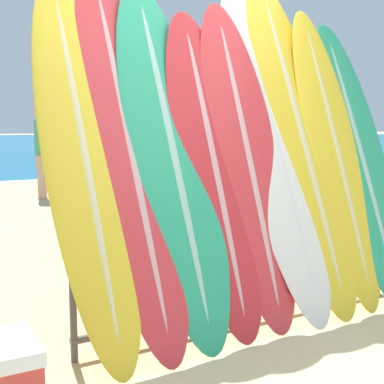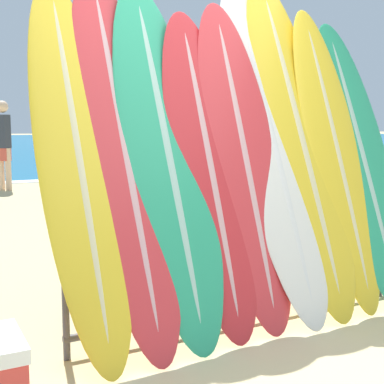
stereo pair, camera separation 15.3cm
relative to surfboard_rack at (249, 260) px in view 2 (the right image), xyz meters
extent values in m
plane|color=tan|center=(-0.31, -0.62, -0.43)|extent=(160.00, 160.00, 0.00)
cylinder|color=#47474C|center=(-1.22, 0.00, -0.04)|extent=(0.04, 0.04, 0.78)
cylinder|color=#47474C|center=(1.22, 0.00, -0.04)|extent=(0.04, 0.04, 0.78)
cylinder|color=#47474C|center=(0.00, 0.00, 0.33)|extent=(2.47, 0.04, 0.04)
cylinder|color=#47474C|center=(0.00, 0.00, -0.31)|extent=(2.47, 0.04, 0.04)
ellipsoid|color=yellow|center=(-1.08, 0.16, 0.70)|extent=(0.48, 1.16, 2.26)
ellipsoid|color=beige|center=(-1.08, 0.16, 0.70)|extent=(0.09, 1.12, 2.17)
ellipsoid|color=red|center=(-0.80, 0.18, 0.75)|extent=(0.52, 1.19, 2.35)
ellipsoid|color=#D59E9F|center=(-0.80, 0.18, 0.75)|extent=(0.09, 1.15, 2.26)
ellipsoid|color=#289E70|center=(-0.53, 0.14, 0.71)|extent=(0.58, 1.08, 2.27)
ellipsoid|color=#9AC3B3|center=(-0.53, 0.14, 0.71)|extent=(0.10, 1.05, 2.19)
ellipsoid|color=red|center=(-0.25, 0.09, 0.62)|extent=(0.53, 0.87, 2.09)
ellipsoid|color=#D19A9C|center=(-0.25, 0.09, 0.62)|extent=(0.09, 0.85, 2.01)
ellipsoid|color=red|center=(0.02, 0.10, 0.66)|extent=(0.54, 0.87, 2.17)
ellipsoid|color=#D59E9F|center=(0.02, 0.10, 0.66)|extent=(0.10, 0.85, 2.09)
ellipsoid|color=silver|center=(0.28, 0.16, 0.76)|extent=(0.57, 1.13, 2.38)
ellipsoid|color=silver|center=(0.28, 0.16, 0.76)|extent=(0.10, 1.09, 2.29)
ellipsoid|color=yellow|center=(0.53, 0.17, 0.80)|extent=(0.60, 1.11, 2.44)
ellipsoid|color=beige|center=(0.53, 0.17, 0.80)|extent=(0.11, 1.08, 2.35)
ellipsoid|color=yellow|center=(0.81, 0.10, 0.68)|extent=(0.49, 0.90, 2.21)
ellipsoid|color=beige|center=(0.81, 0.10, 0.68)|extent=(0.09, 0.88, 2.12)
ellipsoid|color=#289E70|center=(1.06, 0.09, 0.64)|extent=(0.55, 0.92, 2.13)
ellipsoid|color=#9AC3B3|center=(1.06, 0.09, 0.64)|extent=(0.10, 0.89, 2.04)
cylinder|color=tan|center=(0.29, 6.68, -0.04)|extent=(0.11, 0.11, 0.78)
cylinder|color=tan|center=(0.38, 6.82, -0.04)|extent=(0.11, 0.11, 0.78)
cube|color=gold|center=(0.34, 6.75, 0.24)|extent=(0.23, 0.26, 0.23)
cube|color=#42996B|center=(0.34, 6.75, 0.66)|extent=(0.26, 0.28, 0.61)
sphere|color=tan|center=(0.34, 6.75, 1.11)|extent=(0.22, 0.22, 0.22)
cylinder|color=beige|center=(-0.32, 8.46, 0.00)|extent=(0.12, 0.12, 0.85)
cylinder|color=beige|center=(-0.21, 8.31, 0.00)|extent=(0.12, 0.12, 0.85)
cube|color=#CC4C3D|center=(-0.27, 8.38, 0.29)|extent=(0.26, 0.28, 0.25)
cube|color=#2D333D|center=(-0.27, 8.38, 0.75)|extent=(0.29, 0.31, 0.66)
sphere|color=beige|center=(-0.27, 8.38, 1.24)|extent=(0.24, 0.24, 0.24)
camera|label=1|loc=(-2.06, -2.79, 0.89)|focal=50.00mm
camera|label=2|loc=(-1.93, -2.86, 0.89)|focal=50.00mm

